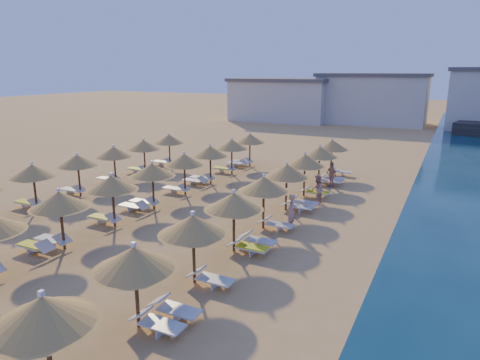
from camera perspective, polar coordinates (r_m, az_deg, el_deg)
The scene contains 9 objects.
ground at distance 23.26m, azimuth -6.52°, elevation -5.04°, with size 220.00×220.00×0.00m, color tan.
hotel_blocks at distance 65.82m, azimuth 19.31°, elevation 10.14°, with size 46.50×10.94×8.10m.
parasol_row_east at distance 19.66m, azimuth 1.32°, elevation -1.75°, with size 2.61×31.40×2.81m.
parasol_row_west at distance 23.31m, azimuth -14.04°, elevation 0.41°, with size 2.61×31.40×2.81m.
parasol_row_inland at distance 28.40m, azimuth -20.86°, elevation 2.36°, with size 2.61×21.81×2.81m.
loungers at distance 23.07m, azimuth -10.69°, elevation -4.47°, with size 15.82×29.45×0.66m.
beachgoer_a at distance 21.53m, azimuth 6.78°, elevation -4.18°, with size 0.65×0.42×1.77m, color tan.
beachgoer_c at distance 29.59m, azimuth 12.07°, elevation 0.71°, with size 1.01×0.42×1.73m, color tan.
beachgoer_b at distance 25.73m, azimuth 10.26°, elevation -1.23°, with size 0.85×0.66×1.75m, color tan.
Camera 1 is at (12.14, -18.28, 7.72)m, focal length 32.00 mm.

